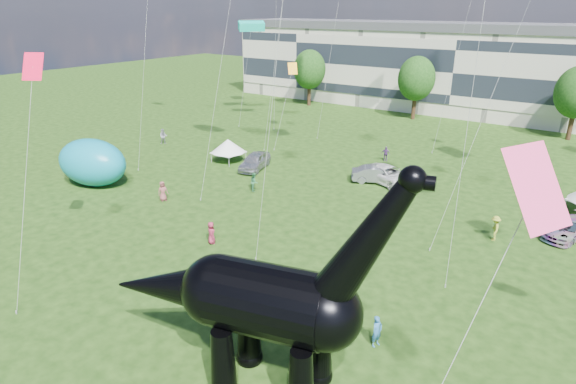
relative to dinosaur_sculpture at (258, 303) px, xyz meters
The scene contains 12 objects.
ground 5.02m from the dinosaur_sculpture, 156.30° to the left, with size 220.00×220.00×0.00m, color #16330C.
terrace_row 64.01m from the dinosaur_sculpture, 99.48° to the left, with size 78.00×11.00×12.00m, color beige.
tree_far_left 63.18m from the dinosaur_sculpture, 121.02° to the left, with size 5.20×5.20×9.44m.
tree_mid_left 56.07m from the dinosaur_sculpture, 105.04° to the left, with size 5.20×5.20×9.44m.
dinosaur_sculpture is the anchor object (origin of this frame).
car_silver 29.88m from the dinosaur_sculpture, 129.41° to the left, with size 1.98×4.91×1.67m, color #B6B7BB.
car_grey 27.66m from the dinosaur_sculpture, 105.06° to the left, with size 1.62×4.65×1.53m, color gray.
car_white 27.76m from the dinosaur_sculpture, 103.02° to the left, with size 2.64×5.72×1.59m, color white.
car_dark 25.74m from the dinosaur_sculpture, 69.25° to the left, with size 1.97×4.84×1.40m, color #595960.
gazebo_left 32.61m from the dinosaur_sculpture, 134.24° to the left, with size 3.61×3.61×2.44m.
inflatable_teal 30.12m from the dinosaur_sculpture, 158.73° to the left, with size 6.89×4.31×4.31m, color #0D89A6.
visitors 17.39m from the dinosaur_sculpture, 109.01° to the left, with size 51.28×39.61×1.82m.
Camera 1 is at (13.07, -13.92, 15.43)m, focal length 30.00 mm.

